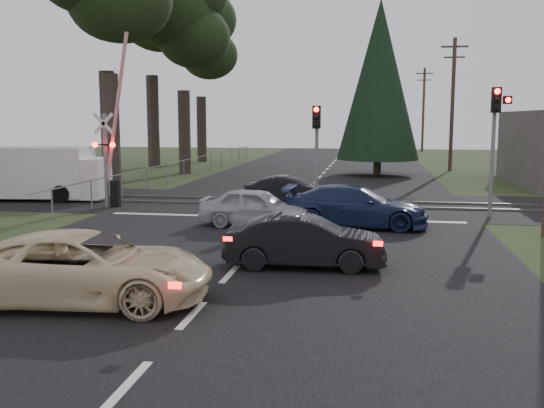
% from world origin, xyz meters
% --- Properties ---
extents(ground, '(120.00, 120.00, 0.00)m').
position_xyz_m(ground, '(0.00, 0.00, 0.00)').
color(ground, '#243819').
rests_on(ground, ground).
extents(road, '(14.00, 100.00, 0.01)m').
position_xyz_m(road, '(0.00, 10.00, 0.01)').
color(road, black).
rests_on(road, ground).
extents(rail_corridor, '(120.00, 8.00, 0.01)m').
position_xyz_m(rail_corridor, '(0.00, 12.00, 0.01)').
color(rail_corridor, black).
rests_on(rail_corridor, ground).
extents(stop_line, '(13.00, 0.35, 0.00)m').
position_xyz_m(stop_line, '(0.00, 8.20, 0.01)').
color(stop_line, silver).
rests_on(stop_line, ground).
extents(rail_near, '(120.00, 0.12, 0.10)m').
position_xyz_m(rail_near, '(0.00, 11.20, 0.05)').
color(rail_near, '#59544C').
rests_on(rail_near, ground).
extents(rail_far, '(120.00, 0.12, 0.10)m').
position_xyz_m(rail_far, '(0.00, 12.80, 0.05)').
color(rail_far, '#59544C').
rests_on(rail_far, ground).
extents(crossing_signal, '(1.62, 0.38, 6.96)m').
position_xyz_m(crossing_signal, '(-7.27, 9.79, 2.06)').
color(crossing_signal, slate).
rests_on(crossing_signal, ground).
extents(traffic_signal_right, '(0.68, 0.48, 4.70)m').
position_xyz_m(traffic_signal_right, '(7.55, 9.47, 3.31)').
color(traffic_signal_right, slate).
rests_on(traffic_signal_right, ground).
extents(traffic_signal_center, '(0.32, 0.48, 4.10)m').
position_xyz_m(traffic_signal_center, '(1.00, 10.68, 2.81)').
color(traffic_signal_center, slate).
rests_on(traffic_signal_center, ground).
extents(utility_pole_mid, '(1.80, 0.26, 9.00)m').
position_xyz_m(utility_pole_mid, '(8.50, 30.00, 4.73)').
color(utility_pole_mid, '#4C3D2D').
rests_on(utility_pole_mid, ground).
extents(utility_pole_far, '(1.80, 0.26, 9.00)m').
position_xyz_m(utility_pole_far, '(8.50, 55.00, 4.73)').
color(utility_pole_far, '#4C3D2D').
rests_on(utility_pole_far, ground).
extents(euc_tree_c, '(6.00, 6.00, 13.20)m').
position_xyz_m(euc_tree_c, '(-9.00, 25.00, 9.51)').
color(euc_tree_c, '#473D33').
rests_on(euc_tree_c, ground).
extents(euc_tree_d, '(7.50, 7.50, 16.50)m').
position_xyz_m(euc_tree_d, '(-13.00, 30.00, 11.91)').
color(euc_tree_d, '#473D33').
rests_on(euc_tree_d, ground).
extents(euc_tree_e, '(6.00, 6.00, 13.20)m').
position_xyz_m(euc_tree_e, '(-11.00, 36.00, 9.51)').
color(euc_tree_e, '#473D33').
rests_on(euc_tree_e, ground).
extents(conifer_tree, '(5.20, 5.20, 11.00)m').
position_xyz_m(conifer_tree, '(3.50, 26.00, 5.99)').
color(conifer_tree, '#473D33').
rests_on(conifer_tree, ground).
extents(fence_left, '(0.10, 36.00, 1.20)m').
position_xyz_m(fence_left, '(-7.80, 22.50, 0.00)').
color(fence_left, slate).
rests_on(fence_left, ground).
extents(cream_coupe, '(5.21, 2.76, 1.40)m').
position_xyz_m(cream_coupe, '(-2.31, -2.56, 0.70)').
color(cream_coupe, beige).
rests_on(cream_coupe, ground).
extents(dark_hatchback, '(3.94, 1.56, 1.27)m').
position_xyz_m(dark_hatchback, '(1.64, 1.00, 0.64)').
color(dark_hatchback, black).
rests_on(dark_hatchback, ground).
extents(silver_car, '(3.92, 1.89, 1.29)m').
position_xyz_m(silver_car, '(-0.59, 6.33, 0.65)').
color(silver_car, '#AFB2B7').
rests_on(silver_car, ground).
extents(blue_sedan, '(4.87, 2.20, 1.38)m').
position_xyz_m(blue_sedan, '(2.69, 6.80, 0.69)').
color(blue_sedan, '#182549').
rests_on(blue_sedan, ground).
extents(dark_car_far, '(3.67, 1.36, 1.20)m').
position_xyz_m(dark_car_far, '(-0.20, 11.53, 0.60)').
color(dark_car_far, black).
rests_on(dark_car_far, ground).
extents(white_van, '(6.22, 2.91, 2.34)m').
position_xyz_m(white_van, '(-11.37, 11.42, 1.19)').
color(white_van, white).
rests_on(white_van, ground).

